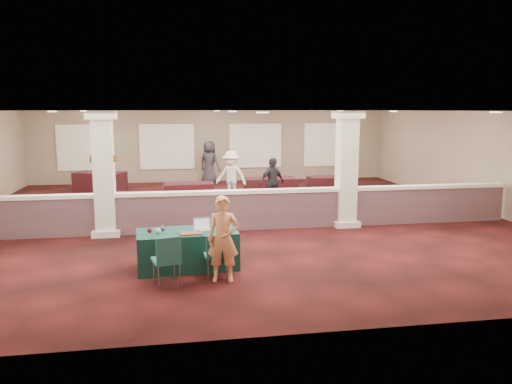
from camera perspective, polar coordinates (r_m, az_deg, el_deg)
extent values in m
plane|color=#411011|center=(15.11, -2.64, -2.99)|extent=(16.00, 16.00, 0.00)
cube|color=#7D6856|center=(22.78, -5.07, 5.25)|extent=(16.00, 0.04, 3.20)
cube|color=#7D6856|center=(7.07, 5.02, -4.07)|extent=(16.00, 0.04, 3.20)
cube|color=#7D6856|center=(17.66, 24.09, 3.26)|extent=(0.04, 16.00, 3.20)
cube|color=silver|center=(14.75, -2.73, 9.24)|extent=(16.00, 16.00, 0.02)
cube|color=#53383B|center=(13.55, -1.90, -2.27)|extent=(15.60, 0.20, 1.00)
cube|color=white|center=(13.44, -1.91, 0.02)|extent=(15.60, 0.28, 0.10)
cube|color=white|center=(13.37, -16.97, 1.95)|extent=(0.50, 0.50, 3.20)
cube|color=white|center=(13.64, -16.66, -4.39)|extent=(0.70, 0.70, 0.16)
cube|color=white|center=(13.27, -17.28, 8.38)|extent=(0.72, 0.72, 0.20)
cube|color=white|center=(14.07, 10.29, 2.56)|extent=(0.50, 0.50, 3.20)
cube|color=white|center=(14.33, 10.11, -3.48)|extent=(0.70, 0.70, 0.16)
cube|color=white|center=(13.98, 10.47, 8.68)|extent=(0.72, 0.72, 0.20)
cylinder|color=brown|center=(13.37, -18.24, 3.61)|extent=(0.12, 0.12, 0.18)
cylinder|color=white|center=(13.37, -18.24, 3.61)|extent=(0.09, 0.09, 0.10)
cylinder|color=brown|center=(13.29, -15.86, 3.69)|extent=(0.12, 0.12, 0.18)
cylinder|color=white|center=(13.29, -15.86, 3.69)|extent=(0.09, 0.09, 0.10)
cube|color=#0E342D|center=(10.46, -7.86, -6.50)|extent=(2.10, 1.17, 0.78)
cube|color=#1E5659|center=(9.88, -4.66, -7.17)|extent=(0.48, 0.48, 0.06)
cube|color=#1E5659|center=(9.63, -4.45, -6.15)|extent=(0.42, 0.09, 0.42)
cylinder|color=slate|center=(9.75, -5.49, -8.82)|extent=(0.02, 0.02, 0.40)
cylinder|color=slate|center=(9.81, -3.39, -8.67)|extent=(0.02, 0.02, 0.40)
cylinder|color=slate|center=(10.09, -5.85, -8.19)|extent=(0.02, 0.02, 0.40)
cylinder|color=slate|center=(10.15, -3.82, -8.06)|extent=(0.02, 0.02, 0.40)
cube|color=#1E5659|center=(9.50, -10.23, -7.70)|extent=(0.59, 0.59, 0.06)
cube|color=#1E5659|center=(9.22, -9.94, -6.52)|extent=(0.46, 0.17, 0.46)
cylinder|color=slate|center=(9.35, -11.08, -9.63)|extent=(0.03, 0.03, 0.44)
cylinder|color=slate|center=(9.44, -8.70, -9.37)|extent=(0.03, 0.03, 0.44)
cylinder|color=slate|center=(9.72, -11.62, -8.90)|extent=(0.03, 0.03, 0.44)
cylinder|color=slate|center=(9.81, -9.33, -8.67)|extent=(0.03, 0.03, 0.44)
imported|color=#FFB16E|center=(9.50, -3.77, -5.37)|extent=(0.65, 0.50, 1.65)
cube|color=black|center=(15.27, -13.70, -1.63)|extent=(2.08, 1.35, 0.78)
cube|color=black|center=(17.64, -7.69, -0.10)|extent=(1.74, 0.90, 0.70)
cube|color=black|center=(16.27, 11.34, -1.00)|extent=(1.75, 0.88, 0.71)
cube|color=black|center=(20.85, -17.39, 1.12)|extent=(2.14, 1.58, 0.78)
cube|color=black|center=(18.41, 1.59, 0.46)|extent=(1.88, 0.97, 0.76)
cube|color=black|center=(19.77, 8.33, 0.84)|extent=(1.66, 0.92, 0.65)
imported|color=black|center=(16.72, -16.87, 0.66)|extent=(0.89, 0.77, 1.63)
imported|color=silver|center=(17.92, -2.85, 1.86)|extent=(1.25, 0.98, 1.78)
imported|color=black|center=(16.65, 1.86, 1.09)|extent=(1.08, 0.88, 1.67)
imported|color=black|center=(21.83, -5.34, 3.35)|extent=(1.05, 0.97, 1.90)
cube|color=#B7B7BC|center=(10.35, -6.11, -4.37)|extent=(0.37, 0.27, 0.02)
cube|color=#B7B7BC|center=(10.44, -6.22, -3.53)|extent=(0.35, 0.04, 0.23)
cube|color=#ADB9CF|center=(10.43, -6.21, -3.63)|extent=(0.32, 0.03, 0.20)
cube|color=#AB431B|center=(10.11, -7.45, -4.69)|extent=(0.45, 0.35, 0.03)
sphere|color=beige|center=(10.21, -11.14, -4.40)|extent=(0.12, 0.12, 0.12)
sphere|color=maroon|center=(10.36, -12.07, -4.26)|extent=(0.11, 0.11, 0.11)
sphere|color=#49494E|center=(10.44, -10.62, -4.09)|extent=(0.11, 0.11, 0.11)
cube|color=red|center=(10.17, -3.83, -4.60)|extent=(0.13, 0.04, 0.01)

